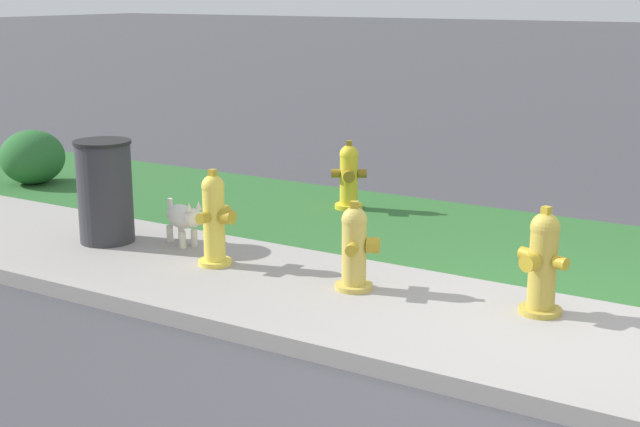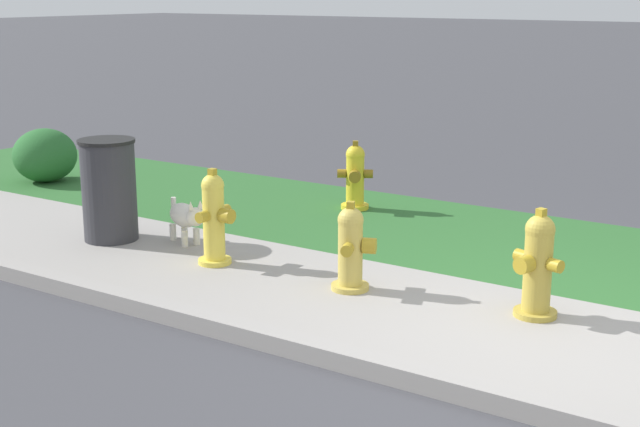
% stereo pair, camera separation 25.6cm
% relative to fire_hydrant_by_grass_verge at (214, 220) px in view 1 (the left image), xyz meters
% --- Properties ---
extents(ground_plane, '(120.00, 120.00, 0.00)m').
position_rel_fire_hydrant_by_grass_verge_xyz_m(ground_plane, '(2.95, -0.16, -0.39)').
color(ground_plane, '#424247').
extents(sidewalk_pavement, '(18.00, 1.86, 0.01)m').
position_rel_fire_hydrant_by_grass_verge_xyz_m(sidewalk_pavement, '(2.95, -0.16, -0.39)').
color(sidewalk_pavement, '#9E9993').
rests_on(sidewalk_pavement, ground).
extents(grass_verge, '(18.00, 2.32, 0.01)m').
position_rel_fire_hydrant_by_grass_verge_xyz_m(grass_verge, '(2.95, 1.93, -0.39)').
color(grass_verge, '#2D662D').
rests_on(grass_verge, ground).
extents(street_curb, '(18.00, 0.16, 0.12)m').
position_rel_fire_hydrant_by_grass_verge_xyz_m(street_curb, '(2.95, -1.16, -0.33)').
color(street_curb, '#9E9993').
rests_on(street_curb, ground).
extents(fire_hydrant_by_grass_verge, '(0.33, 0.36, 0.81)m').
position_rel_fire_hydrant_by_grass_verge_xyz_m(fire_hydrant_by_grass_verge, '(0.00, 0.00, 0.00)').
color(fire_hydrant_by_grass_verge, yellow).
rests_on(fire_hydrant_by_grass_verge, ground).
extents(fire_hydrant_near_corner, '(0.34, 0.37, 0.69)m').
position_rel_fire_hydrant_by_grass_verge_xyz_m(fire_hydrant_near_corner, '(1.28, 0.06, -0.06)').
color(fire_hydrant_near_corner, gold).
rests_on(fire_hydrant_near_corner, ground).
extents(fire_hydrant_at_driveway, '(0.38, 0.36, 0.78)m').
position_rel_fire_hydrant_by_grass_verge_xyz_m(fire_hydrant_at_driveway, '(2.63, 0.28, -0.02)').
color(fire_hydrant_at_driveway, gold).
rests_on(fire_hydrant_at_driveway, ground).
extents(fire_hydrant_mid_block, '(0.36, 0.34, 0.71)m').
position_rel_fire_hydrant_by_grass_verge_xyz_m(fire_hydrant_mid_block, '(-0.04, 2.27, -0.05)').
color(fire_hydrant_mid_block, yellow).
rests_on(fire_hydrant_mid_block, ground).
extents(small_white_dog, '(0.53, 0.36, 0.44)m').
position_rel_fire_hydrant_by_grass_verge_xyz_m(small_white_dog, '(-0.59, 0.32, -0.13)').
color(small_white_dog, silver).
rests_on(small_white_dog, ground).
extents(trash_bin, '(0.51, 0.51, 0.92)m').
position_rel_fire_hydrant_by_grass_verge_xyz_m(trash_bin, '(-1.26, 0.05, 0.07)').
color(trash_bin, '#333338').
rests_on(trash_bin, ground).
extents(shrub_bush_far_verge, '(0.74, 0.74, 0.63)m').
position_rel_fire_hydrant_by_grass_verge_xyz_m(shrub_bush_far_verge, '(-3.79, 1.42, -0.08)').
color(shrub_bush_far_verge, '#28662D').
rests_on(shrub_bush_far_verge, ground).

